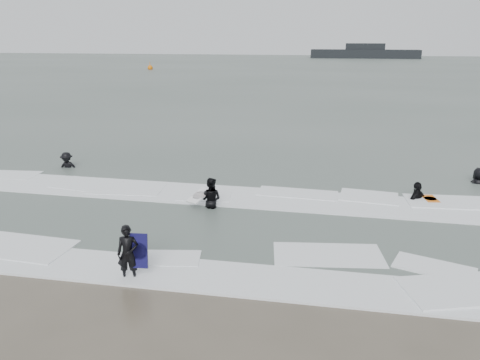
% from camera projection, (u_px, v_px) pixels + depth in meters
% --- Properties ---
extents(ground, '(320.00, 320.00, 0.00)m').
position_uv_depth(ground, '(205.00, 267.00, 13.43)').
color(ground, brown).
rests_on(ground, ground).
extents(sea, '(320.00, 320.00, 0.00)m').
position_uv_depth(sea, '(319.00, 71.00, 88.36)').
color(sea, '#47544C').
rests_on(sea, ground).
extents(surfer_centre, '(0.66, 0.53, 1.59)m').
position_uv_depth(surfer_centre, '(130.00, 280.00, 12.71)').
color(surfer_centre, black).
rests_on(surfer_centre, ground).
extents(surfer_wading, '(0.93, 0.76, 1.77)m').
position_uv_depth(surfer_wading, '(211.00, 208.00, 18.02)').
color(surfer_wading, black).
rests_on(surfer_wading, ground).
extents(surfer_breaker, '(1.18, 0.78, 1.70)m').
position_uv_depth(surfer_breaker, '(68.00, 169.00, 23.35)').
color(surfer_breaker, black).
rests_on(surfer_breaker, ground).
extents(surfer_right_near, '(1.11, 1.16, 1.93)m').
position_uv_depth(surfer_right_near, '(417.00, 201.00, 18.84)').
color(surfer_right_near, black).
rests_on(surfer_right_near, ground).
extents(surfer_right_far, '(1.11, 1.00, 1.90)m').
position_uv_depth(surfer_right_far, '(478.00, 184.00, 20.95)').
color(surfer_right_far, black).
rests_on(surfer_right_far, ground).
extents(surf_foam, '(30.03, 9.06, 0.09)m').
position_uv_depth(surf_foam, '(233.00, 218.00, 16.88)').
color(surf_foam, white).
rests_on(surf_foam, ground).
extents(bodyboards, '(9.57, 8.80, 1.25)m').
position_uv_depth(bodyboards, '(273.00, 211.00, 16.35)').
color(bodyboards, '#0F0D40').
rests_on(bodyboards, ground).
extents(buoy, '(1.00, 1.00, 1.65)m').
position_uv_depth(buoy, '(150.00, 68.00, 92.82)').
color(buoy, orange).
rests_on(buoy, ground).
extents(vessel_horizon, '(32.04, 5.72, 4.35)m').
position_uv_depth(vessel_horizon, '(365.00, 53.00, 141.36)').
color(vessel_horizon, black).
rests_on(vessel_horizon, ground).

